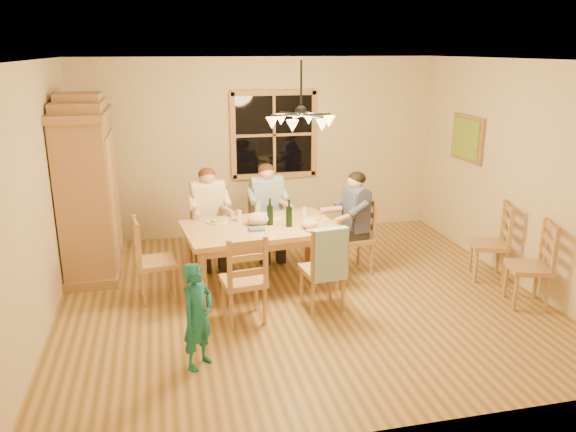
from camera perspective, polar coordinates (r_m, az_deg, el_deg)
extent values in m
plane|color=brown|center=(6.71, 1.20, -8.14)|extent=(5.50, 5.50, 0.00)
cube|color=white|center=(6.09, 1.36, 15.58)|extent=(5.50, 5.00, 0.02)
cube|color=beige|center=(8.66, -2.77, 6.92)|extent=(5.50, 0.02, 2.70)
cube|color=beige|center=(6.21, -24.15, 1.54)|extent=(0.02, 5.00, 2.70)
cube|color=beige|center=(7.42, 22.41, 4.01)|extent=(0.02, 5.00, 2.70)
cube|color=black|center=(8.65, -1.45, 8.26)|extent=(1.20, 0.03, 1.20)
cube|color=#A87D4A|center=(8.63, -1.42, 8.24)|extent=(1.30, 0.06, 1.30)
cube|color=#976A41|center=(8.35, 17.76, 7.52)|extent=(0.04, 0.78, 0.64)
cube|color=#1E6B2D|center=(8.33, 17.58, 7.52)|extent=(0.02, 0.68, 0.54)
cylinder|color=black|center=(6.10, 1.34, 13.09)|extent=(0.02, 0.02, 0.53)
sphere|color=black|center=(6.12, 1.33, 10.62)|extent=(0.12, 0.12, 0.12)
cylinder|color=black|center=(6.17, 2.79, 10.27)|extent=(0.34, 0.02, 0.02)
cone|color=#FFB259|center=(6.22, 4.22, 9.56)|extent=(0.13, 0.13, 0.12)
cylinder|color=black|center=(6.28, 1.73, 10.40)|extent=(0.19, 0.31, 0.02)
cone|color=#FFB259|center=(6.44, 2.11, 9.84)|extent=(0.13, 0.13, 0.12)
cylinder|color=black|center=(6.24, 0.29, 10.37)|extent=(0.19, 0.31, 0.02)
cone|color=#FFB259|center=(6.37, -0.71, 9.77)|extent=(0.13, 0.13, 0.12)
cylinder|color=black|center=(6.09, -0.16, 10.21)|extent=(0.34, 0.02, 0.02)
cone|color=#FFB259|center=(6.07, -1.65, 9.42)|extent=(0.13, 0.13, 0.12)
cylinder|color=black|center=(5.98, 0.90, 10.08)|extent=(0.19, 0.31, 0.02)
cone|color=#FFB259|center=(5.83, 0.45, 9.13)|extent=(0.13, 0.13, 0.12)
cylinder|color=black|center=(6.02, 2.40, 10.11)|extent=(0.19, 0.31, 0.02)
cone|color=#FFB259|center=(5.92, 3.51, 9.20)|extent=(0.13, 0.13, 0.12)
cube|color=#976A41|center=(7.57, -19.59, 1.82)|extent=(0.60, 1.30, 2.00)
cube|color=#976A41|center=(7.39, -20.39, 9.71)|extent=(0.66, 1.40, 0.10)
cube|color=#976A41|center=(7.38, -20.47, 10.47)|extent=(0.58, 1.00, 0.12)
cube|color=#976A41|center=(7.37, -20.55, 11.24)|extent=(0.52, 0.55, 0.10)
cube|color=#A87D4A|center=(7.22, -17.43, 1.33)|extent=(0.03, 0.55, 1.60)
cube|color=#A87D4A|center=(7.86, -17.10, 2.57)|extent=(0.03, 0.55, 1.60)
cube|color=#976A41|center=(7.85, -18.93, -4.83)|extent=(0.66, 1.40, 0.12)
cube|color=tan|center=(6.79, -2.82, -1.23)|extent=(1.94, 1.32, 0.06)
cube|color=#A87D4A|center=(6.82, -2.81, -1.87)|extent=(1.77, 1.15, 0.10)
cylinder|color=#A87D4A|center=(6.33, -8.61, -6.45)|extent=(0.09, 0.09, 0.70)
cylinder|color=#A87D4A|center=(6.79, 4.92, -4.69)|extent=(0.09, 0.09, 0.70)
cylinder|color=#A87D4A|center=(7.16, -10.05, -3.72)|extent=(0.09, 0.09, 0.70)
cylinder|color=#A87D4A|center=(7.57, 2.08, -2.34)|extent=(0.09, 0.09, 0.70)
cube|color=#A87D4A|center=(7.57, -7.98, -1.71)|extent=(0.49, 0.47, 0.06)
cube|color=#A87D4A|center=(7.48, -8.06, 0.25)|extent=(0.38, 0.09, 0.54)
cube|color=#A87D4A|center=(7.76, -2.14, -1.09)|extent=(0.49, 0.47, 0.06)
cube|color=#A87D4A|center=(7.68, -2.16, 0.82)|extent=(0.38, 0.09, 0.54)
cube|color=#A87D4A|center=(6.00, -4.55, -6.61)|extent=(0.49, 0.47, 0.06)
cube|color=#A87D4A|center=(5.90, -4.61, -4.20)|extent=(0.38, 0.09, 0.54)
cube|color=#A87D4A|center=(6.27, 3.51, -5.51)|extent=(0.49, 0.47, 0.06)
cube|color=#A87D4A|center=(6.18, 3.56, -3.19)|extent=(0.38, 0.09, 0.54)
cube|color=#A87D4A|center=(6.65, -13.26, -4.63)|extent=(0.47, 0.49, 0.06)
cube|color=#A87D4A|center=(6.56, -13.42, -2.43)|extent=(0.09, 0.38, 0.54)
cube|color=#A87D4A|center=(7.32, 6.70, -2.29)|extent=(0.47, 0.49, 0.06)
cube|color=#A87D4A|center=(7.24, 6.77, -0.27)|extent=(0.09, 0.38, 0.54)
cube|color=beige|center=(7.45, -8.10, 1.13)|extent=(0.42, 0.27, 0.52)
cube|color=#262328|center=(7.54, -8.00, -1.14)|extent=(0.43, 0.46, 0.14)
sphere|color=tan|center=(7.36, -8.22, 3.98)|extent=(0.21, 0.21, 0.21)
ellipsoid|color=#592614|center=(7.35, -8.23, 4.21)|extent=(0.22, 0.22, 0.17)
cube|color=#325C8B|center=(7.65, -2.17, 1.69)|extent=(0.42, 0.27, 0.52)
cube|color=#262328|center=(7.73, -2.15, -0.53)|extent=(0.43, 0.46, 0.14)
sphere|color=tan|center=(7.56, -2.20, 4.47)|extent=(0.21, 0.21, 0.21)
ellipsoid|color=#381E11|center=(7.55, -2.21, 4.70)|extent=(0.22, 0.22, 0.17)
cube|color=#404467|center=(7.21, 6.81, 0.64)|extent=(0.27, 0.42, 0.52)
cube|color=#262328|center=(7.30, 6.72, -1.70)|extent=(0.46, 0.43, 0.14)
sphere|color=tan|center=(7.11, 6.91, 3.59)|extent=(0.21, 0.21, 0.21)
ellipsoid|color=black|center=(7.11, 6.92, 3.82)|extent=(0.22, 0.22, 0.17)
cube|color=#93B5C7|center=(6.02, 4.26, -3.95)|extent=(0.39, 0.14, 0.58)
cylinder|color=black|center=(6.77, -1.84, 0.45)|extent=(0.08, 0.08, 0.33)
cylinder|color=black|center=(6.70, 0.11, 0.27)|extent=(0.08, 0.08, 0.33)
cylinder|color=white|center=(6.96, -7.21, -0.56)|extent=(0.26, 0.26, 0.02)
cylinder|color=white|center=(7.13, -1.61, -0.01)|extent=(0.26, 0.26, 0.02)
cylinder|color=white|center=(6.97, 2.74, -0.43)|extent=(0.26, 0.26, 0.02)
cylinder|color=silver|center=(6.95, -4.99, 0.01)|extent=(0.06, 0.06, 0.14)
cylinder|color=silver|center=(7.05, 1.67, 0.31)|extent=(0.06, 0.06, 0.14)
ellipsoid|color=#CFB08A|center=(6.67, 2.18, -0.79)|extent=(0.20, 0.20, 0.11)
cube|color=#4C608C|center=(6.61, -3.19, -1.33)|extent=(0.20, 0.16, 0.03)
ellipsoid|color=tan|center=(6.79, -3.06, -0.28)|extent=(0.28, 0.22, 0.15)
imported|color=#186870|center=(5.20, -9.17, -9.99)|extent=(0.43, 0.43, 1.01)
cube|color=#A87D4A|center=(6.88, 23.22, -4.86)|extent=(0.53, 0.55, 0.06)
cube|color=#A87D4A|center=(6.79, 23.48, -2.74)|extent=(0.16, 0.38, 0.54)
cube|color=#A87D4A|center=(7.49, 19.73, -2.75)|extent=(0.55, 0.56, 0.06)
cube|color=#A87D4A|center=(7.41, 19.93, -0.78)|extent=(0.18, 0.37, 0.54)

